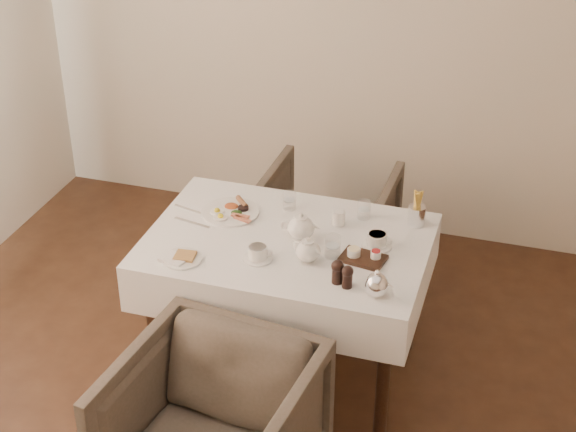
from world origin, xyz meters
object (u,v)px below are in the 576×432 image
(armchair_far, at_px, (327,228))
(teapot_centre, at_px, (301,226))
(table, at_px, (287,261))
(breakfast_plate, at_px, (231,211))

(armchair_far, distance_m, teapot_centre, 0.95)
(table, xyz_separation_m, teapot_centre, (0.06, 0.02, 0.19))
(table, relative_size, teapot_centre, 7.49)
(armchair_far, bearing_deg, breakfast_plate, 67.33)
(breakfast_plate, xyz_separation_m, teapot_centre, (0.39, -0.13, 0.06))
(armchair_far, xyz_separation_m, teapot_centre, (0.09, -0.81, 0.49))
(table, xyz_separation_m, breakfast_plate, (-0.33, 0.15, 0.13))
(armchair_far, height_order, teapot_centre, teapot_centre)
(armchair_far, relative_size, teapot_centre, 4.24)
(table, relative_size, breakfast_plate, 4.60)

